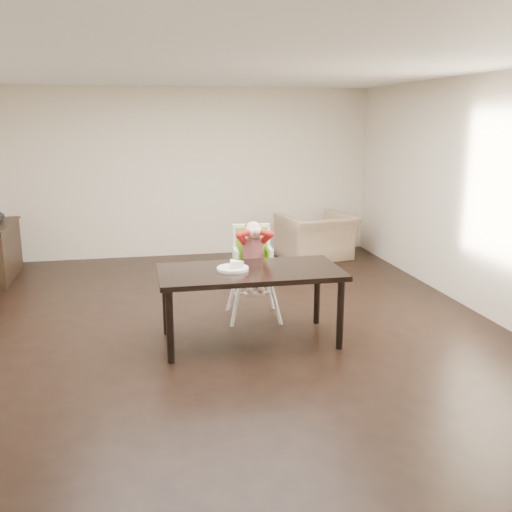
# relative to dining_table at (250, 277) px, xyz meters

# --- Properties ---
(ground) EXTENTS (7.00, 7.00, 0.00)m
(ground) POSITION_rel_dining_table_xyz_m (-0.23, 0.46, -0.67)
(ground) COLOR black
(ground) RESTS_ON ground
(room_walls) EXTENTS (6.02, 7.02, 2.71)m
(room_walls) POSITION_rel_dining_table_xyz_m (-0.23, 0.46, 1.18)
(room_walls) COLOR beige
(room_walls) RESTS_ON ground
(dining_table) EXTENTS (1.80, 0.90, 0.75)m
(dining_table) POSITION_rel_dining_table_xyz_m (0.00, 0.00, 0.00)
(dining_table) COLOR black
(dining_table) RESTS_ON ground
(high_chair) EXTENTS (0.49, 0.49, 1.11)m
(high_chair) POSITION_rel_dining_table_xyz_m (0.17, 0.72, 0.11)
(high_chair) COLOR white
(high_chair) RESTS_ON ground
(plate) EXTENTS (0.35, 0.35, 0.09)m
(plate) POSITION_rel_dining_table_xyz_m (-0.16, 0.02, 0.11)
(plate) COLOR white
(plate) RESTS_ON dining_table
(armchair) EXTENTS (1.21, 0.91, 0.96)m
(armchair) POSITION_rel_dining_table_xyz_m (1.72, 3.26, -0.19)
(armchair) COLOR tan
(armchair) RESTS_ON ground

